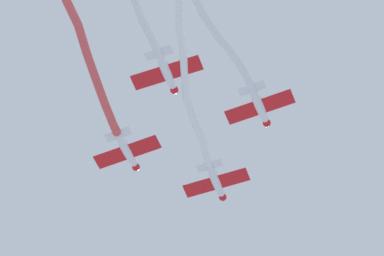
% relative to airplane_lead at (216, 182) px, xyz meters
% --- Properties ---
extents(airplane_lead, '(5.48, 7.36, 1.85)m').
position_rel_airplane_lead_xyz_m(airplane_lead, '(0.00, 0.00, 0.00)').
color(airplane_lead, white).
extents(smoke_trail_lead, '(22.63, 6.04, 1.92)m').
position_rel_airplane_lead_xyz_m(smoke_trail_lead, '(-13.72, -2.24, -0.46)').
color(smoke_trail_lead, white).
extents(airplane_left_wing, '(5.44, 7.32, 1.85)m').
position_rel_airplane_lead_xyz_m(airplane_left_wing, '(-7.61, 7.28, -0.40)').
color(airplane_left_wing, white).
extents(smoke_trail_left_wing, '(25.90, 2.51, 3.67)m').
position_rel_airplane_lead_xyz_m(smoke_trail_left_wing, '(-22.76, 6.37, 0.87)').
color(smoke_trail_left_wing, '#DB4C4C').
extents(airplane_right_wing, '(5.43, 7.31, 1.85)m').
position_rel_airplane_lead_xyz_m(airplane_right_wing, '(-7.29, -7.61, 0.30)').
color(airplane_right_wing, white).
extents(smoke_trail_right_wing, '(21.89, 4.79, 1.81)m').
position_rel_airplane_lead_xyz_m(smoke_trail_right_wing, '(-20.53, -5.93, -0.42)').
color(smoke_trail_right_wing, white).
extents(airplane_slot, '(5.48, 7.36, 1.85)m').
position_rel_airplane_lead_xyz_m(airplane_slot, '(-14.89, -0.32, -0.20)').
color(airplane_slot, white).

